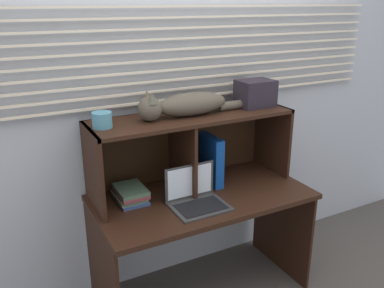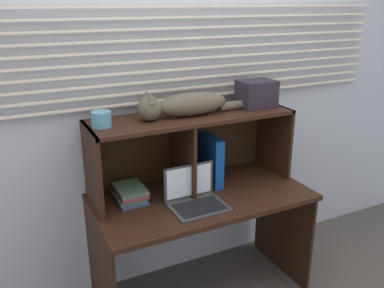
# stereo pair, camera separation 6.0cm
# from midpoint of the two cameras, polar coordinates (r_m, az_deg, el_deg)

# --- Properties ---
(back_panel_with_blinds) EXTENTS (4.40, 0.08, 2.50)m
(back_panel_with_blinds) POSITION_cam_midpoint_polar(r_m,az_deg,el_deg) (2.57, -3.14, 7.20)
(back_panel_with_blinds) COLOR #B2B9C3
(back_panel_with_blinds) RESTS_ON ground
(desk) EXTENTS (1.28, 0.66, 0.71)m
(desk) POSITION_cam_midpoint_polar(r_m,az_deg,el_deg) (2.51, 0.72, -10.04)
(desk) COLOR black
(desk) RESTS_ON ground
(hutch_shelf_unit) EXTENTS (1.22, 0.37, 0.46)m
(hutch_shelf_unit) POSITION_cam_midpoint_polar(r_m,az_deg,el_deg) (2.45, -1.24, 1.04)
(hutch_shelf_unit) COLOR black
(hutch_shelf_unit) RESTS_ON desk
(cat) EXTENTS (0.75, 0.15, 0.17)m
(cat) POSITION_cam_midpoint_polar(r_m,az_deg,el_deg) (2.35, -1.75, 5.50)
(cat) COLOR #51493D
(cat) RESTS_ON hutch_shelf_unit
(laptop) EXTENTS (0.31, 0.25, 0.21)m
(laptop) POSITION_cam_midpoint_polar(r_m,az_deg,el_deg) (2.32, -0.16, -7.50)
(laptop) COLOR #353535
(laptop) RESTS_ON desk
(binder_upright) EXTENTS (0.06, 0.24, 0.31)m
(binder_upright) POSITION_cam_midpoint_polar(r_m,az_deg,el_deg) (2.54, 1.89, -2.21)
(binder_upright) COLOR #104196
(binder_upright) RESTS_ON desk
(book_stack) EXTENTS (0.17, 0.23, 0.08)m
(book_stack) POSITION_cam_midpoint_polar(r_m,az_deg,el_deg) (2.39, -9.33, -6.92)
(book_stack) COLOR #334777
(book_stack) RESTS_ON desk
(small_basket) EXTENTS (0.10, 0.10, 0.08)m
(small_basket) POSITION_cam_midpoint_polar(r_m,az_deg,el_deg) (2.20, -13.21, 3.28)
(small_basket) COLOR teal
(small_basket) RESTS_ON hutch_shelf_unit
(storage_box) EXTENTS (0.22, 0.17, 0.17)m
(storage_box) POSITION_cam_midpoint_polar(r_m,az_deg,el_deg) (2.60, 8.15, 7.00)
(storage_box) COLOR #251F29
(storage_box) RESTS_ON hutch_shelf_unit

